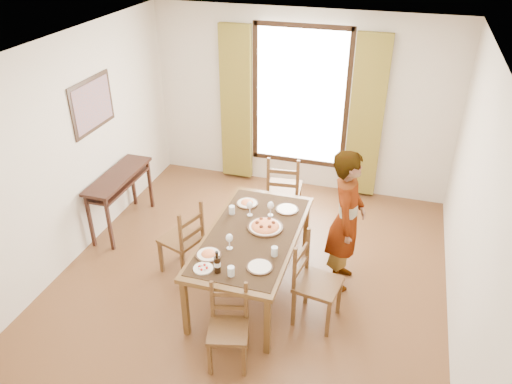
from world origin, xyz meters
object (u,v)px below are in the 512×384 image
(dining_table, at_px, (252,238))
(man, at_px, (346,220))
(console_table, at_px, (119,182))
(pasta_platter, at_px, (265,225))

(dining_table, xyz_separation_m, man, (0.97, 0.42, 0.16))
(dining_table, distance_m, man, 1.07)
(dining_table, relative_size, man, 1.13)
(console_table, relative_size, man, 0.71)
(console_table, distance_m, pasta_platter, 2.28)
(console_table, relative_size, dining_table, 0.62)
(console_table, bearing_deg, dining_table, -18.98)
(man, bearing_deg, console_table, 84.39)
(console_table, distance_m, man, 3.08)
(man, height_order, pasta_platter, man)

